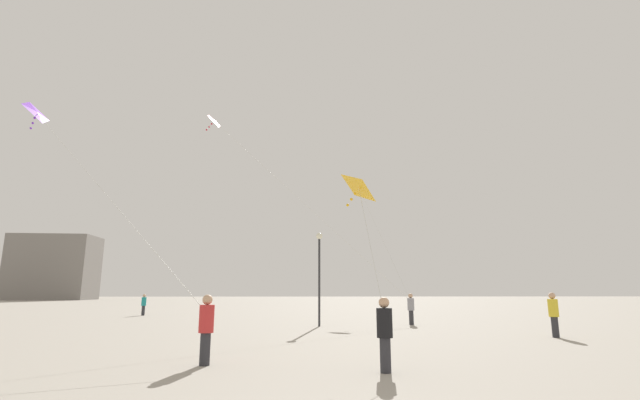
{
  "coord_description": "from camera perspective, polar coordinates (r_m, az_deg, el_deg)",
  "views": [
    {
      "loc": [
        -0.64,
        -4.14,
        1.86
      ],
      "look_at": [
        0.0,
        14.33,
        5.68
      ],
      "focal_mm": 24.77,
      "sensor_mm": 36.0,
      "label": 1
    }
  ],
  "objects": [
    {
      "name": "person_in_grey",
      "position": [
        26.11,
        11.67,
        -13.46
      ],
      "size": [
        0.38,
        0.38,
        1.73
      ],
      "rotation": [
        0.0,
        0.0,
        3.62
      ],
      "color": "#2D2D33",
      "rests_on": "ground_plane"
    },
    {
      "name": "person_in_teal",
      "position": [
        37.79,
        -21.82,
        -12.34
      ],
      "size": [
        0.35,
        0.35,
        1.62
      ],
      "rotation": [
        0.0,
        0.0,
        2.23
      ],
      "color": "#2D2D33",
      "rests_on": "ground_plane"
    },
    {
      "name": "person_in_yellow",
      "position": [
        21.08,
        27.95,
        -12.73
      ],
      "size": [
        0.39,
        0.39,
        1.8
      ],
      "rotation": [
        0.0,
        0.0,
        2.29
      ],
      "color": "#2D2D33",
      "rests_on": "ground_plane"
    },
    {
      "name": "person_in_black",
      "position": [
        10.97,
        8.36,
        -16.37
      ],
      "size": [
        0.37,
        0.37,
        1.72
      ],
      "rotation": [
        0.0,
        0.0,
        5.92
      ],
      "color": "#2D2D33",
      "rests_on": "ground_plane"
    },
    {
      "name": "person_in_red",
      "position": [
        12.25,
        -14.49,
        -15.5
      ],
      "size": [
        0.39,
        0.39,
        1.77
      ],
      "rotation": [
        0.0,
        0.0,
        5.55
      ],
      "color": "#2D2D33",
      "rests_on": "ground_plane"
    },
    {
      "name": "kite_cobalt_diamond",
      "position": [
        37.92,
        4.82,
        2.04
      ],
      "size": [
        2.26,
        11.91,
        10.13
      ],
      "color": "blue"
    },
    {
      "name": "kite_amber_delta",
      "position": [
        15.53,
        5.09,
        1.52
      ],
      "size": [
        0.95,
        5.14,
        4.51
      ],
      "color": "yellow"
    },
    {
      "name": "kite_crimson_delta",
      "position": [
        27.3,
        -12.78,
        9.26
      ],
      "size": [
        11.91,
        1.3,
        10.86
      ],
      "color": "red"
    },
    {
      "name": "kite_violet_delta",
      "position": [
        23.38,
        -32.53,
        9.18
      ],
      "size": [
        9.84,
        7.64,
        8.75
      ],
      "color": "purple"
    },
    {
      "name": "building_left_hall",
      "position": [
        112.67,
        -31.13,
        -7.47
      ],
      "size": [
        16.85,
        10.66,
        13.71
      ],
      "color": "gray",
      "rests_on": "ground_plane"
    },
    {
      "name": "lamppost_east",
      "position": [
        24.55,
        -0.09,
        -8.13
      ],
      "size": [
        0.36,
        0.36,
        5.05
      ],
      "color": "#2D2D30",
      "rests_on": "ground_plane"
    }
  ]
}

